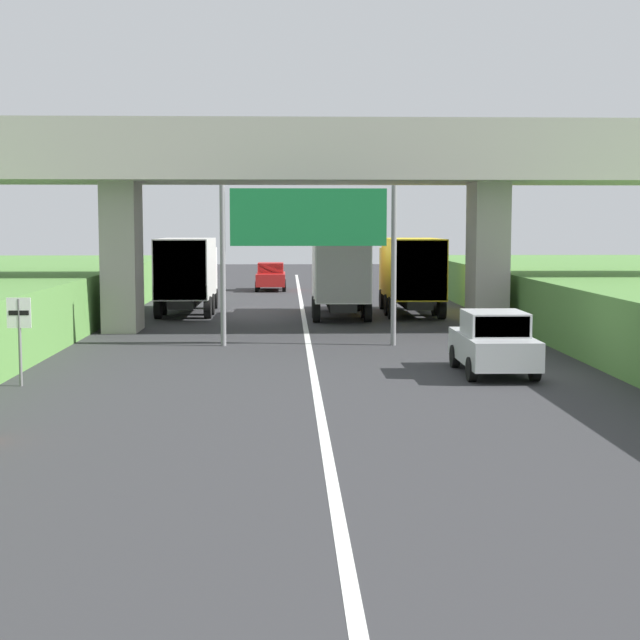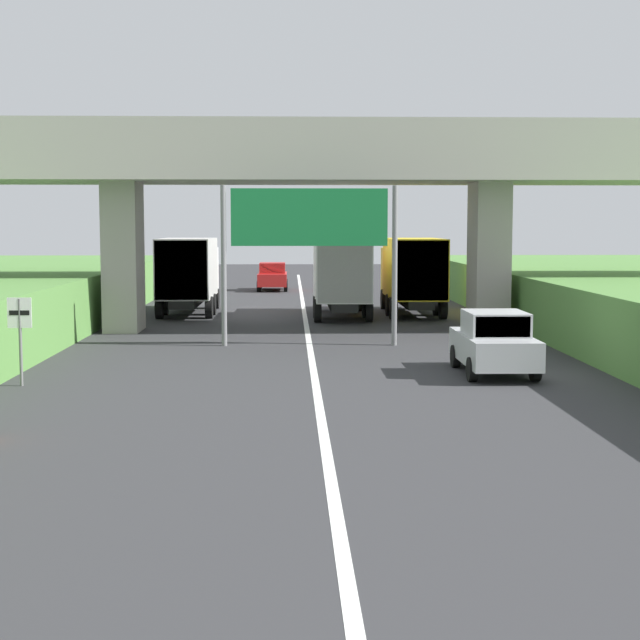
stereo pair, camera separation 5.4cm
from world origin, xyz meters
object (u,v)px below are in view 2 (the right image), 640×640
Objects in this scene: overhead_highway_sign at (309,228)px; truck_yellow at (412,272)px; speed_limit_sign at (20,328)px; truck_white at (189,271)px; car_red at (272,277)px; truck_orange at (341,273)px; car_silver at (494,343)px.

overhead_highway_sign is 0.81× the size of truck_yellow.
truck_yellow reaches higher than speed_limit_sign.
overhead_highway_sign is 13.18m from truck_white.
speed_limit_sign is 0.31× the size of truck_white.
overhead_highway_sign is at bearing -86.40° from car_red.
truck_white is at bearing 176.35° from truck_yellow.
truck_white is (-6.80, 1.77, 0.00)m from truck_orange.
speed_limit_sign is at bearing -122.36° from truck_yellow.
overhead_highway_sign is 12.44m from truck_yellow.
speed_limit_sign is (-7.40, -8.03, -2.47)m from overhead_highway_sign.
car_red is (-6.62, 34.21, 0.00)m from car_silver.
truck_orange is (8.97, 18.19, 0.46)m from speed_limit_sign.
overhead_highway_sign is 8.67m from car_silver.
truck_orange is 17.93m from car_red.
speed_limit_sign is at bearing -98.98° from car_red.
speed_limit_sign is 0.31× the size of truck_orange.
speed_limit_sign is 22.88m from truck_yellow.
overhead_highway_sign is 10.47m from truck_orange.
truck_white is 1.00× the size of truck_yellow.
overhead_highway_sign is 0.81× the size of truck_orange.
speed_limit_sign is at bearing -172.73° from car_silver.
truck_orange reaches higher than car_red.
speed_limit_sign is 0.54× the size of car_red.
truck_orange is at bearing -14.58° from truck_white.
truck_yellow is at bearing -3.65° from truck_white.
speed_limit_sign reaches higher than car_red.
car_red is at bearing 100.67° from truck_orange.
car_silver is at bearing -53.01° from overhead_highway_sign.
truck_orange is at bearing -79.33° from car_red.
overhead_highway_sign is at bearing 126.99° from car_silver.
truck_white is at bearing 118.78° from car_silver.
car_silver is (10.10, -18.40, -1.08)m from truck_white.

